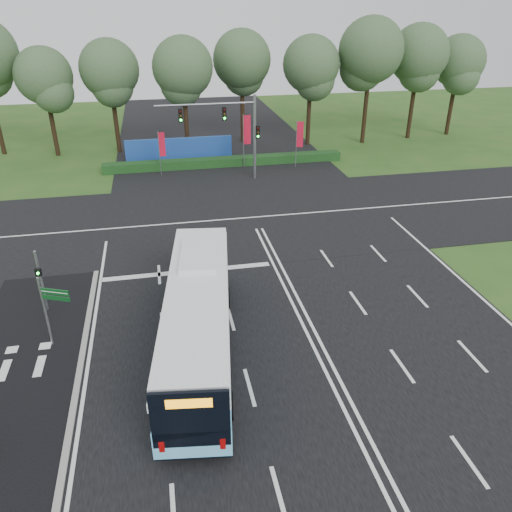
% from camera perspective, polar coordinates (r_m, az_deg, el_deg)
% --- Properties ---
extents(ground, '(120.00, 120.00, 0.00)m').
position_cam_1_polar(ground, '(25.20, 4.55, -6.25)').
color(ground, '#27511B').
rests_on(ground, ground).
extents(road_main, '(20.00, 120.00, 0.04)m').
position_cam_1_polar(road_main, '(25.19, 4.55, -6.21)').
color(road_main, black).
rests_on(road_main, ground).
extents(road_cross, '(120.00, 14.00, 0.05)m').
position_cam_1_polar(road_cross, '(35.49, -0.63, 4.39)').
color(road_cross, black).
rests_on(road_cross, ground).
extents(bike_path, '(5.00, 18.00, 0.06)m').
position_cam_1_polar(bike_path, '(22.96, -25.64, -13.14)').
color(bike_path, black).
rests_on(bike_path, ground).
extents(kerb_strip, '(0.25, 18.00, 0.12)m').
position_cam_1_polar(kerb_strip, '(22.38, -19.60, -12.84)').
color(kerb_strip, gray).
rests_on(kerb_strip, ground).
extents(city_bus, '(4.23, 12.65, 3.56)m').
position_cam_1_polar(city_bus, '(21.56, -6.59, -7.08)').
color(city_bus, '#6DCDFD').
rests_on(city_bus, ground).
extents(pedestrian_signal, '(0.31, 0.41, 3.32)m').
position_cam_1_polar(pedestrian_signal, '(26.33, -23.39, -2.45)').
color(pedestrian_signal, gray).
rests_on(pedestrian_signal, ground).
extents(street_sign, '(1.28, 0.59, 3.51)m').
position_cam_1_polar(street_sign, '(23.27, -22.48, -5.09)').
color(street_sign, gray).
rests_on(street_sign, ground).
extents(banner_flag_left, '(0.57, 0.13, 3.85)m').
position_cam_1_polar(banner_flag_left, '(44.47, -10.75, 12.16)').
color(banner_flag_left, gray).
rests_on(banner_flag_left, ground).
extents(banner_flag_mid, '(0.71, 0.13, 4.81)m').
position_cam_1_polar(banner_flag_mid, '(45.86, -1.14, 13.85)').
color(banner_flag_mid, gray).
rests_on(banner_flag_mid, ground).
extents(banner_flag_right, '(0.61, 0.22, 4.25)m').
position_cam_1_polar(banner_flag_right, '(46.09, 4.95, 13.38)').
color(banner_flag_right, gray).
rests_on(banner_flag_right, ground).
extents(traffic_light_gantry, '(8.41, 0.28, 7.00)m').
position_cam_1_polar(traffic_light_gantry, '(42.09, -2.63, 14.73)').
color(traffic_light_gantry, gray).
rests_on(traffic_light_gantry, ground).
extents(hedge, '(22.00, 1.20, 0.80)m').
position_cam_1_polar(hedge, '(46.98, -3.55, 10.69)').
color(hedge, '#133513').
rests_on(hedge, ground).
extents(blue_hoarding, '(10.00, 0.30, 2.20)m').
position_cam_1_polar(blue_hoarding, '(48.84, -8.76, 11.94)').
color(blue_hoarding, '#1C449B').
rests_on(blue_hoarding, ground).
extents(eucalyptus_row, '(53.59, 9.40, 12.62)m').
position_cam_1_polar(eucalyptus_row, '(52.36, -1.48, 21.46)').
color(eucalyptus_row, black).
rests_on(eucalyptus_row, ground).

